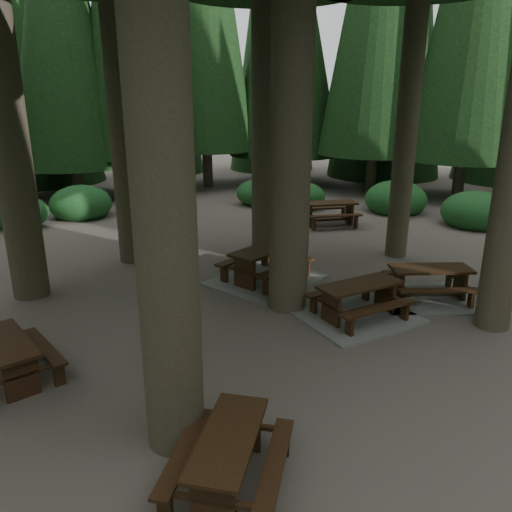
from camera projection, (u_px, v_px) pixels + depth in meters
name	position (u px, v px, depth m)	size (l,w,h in m)	color
ground	(259.00, 317.00, 10.53)	(80.00, 80.00, 0.00)	#564D46
picnic_table_a	(358.00, 306.00, 10.39)	(2.36, 1.98, 0.78)	gray
picnic_table_b	(8.00, 354.00, 8.05)	(1.68, 1.92, 0.72)	black
picnic_table_c	(266.00, 269.00, 12.48)	(3.20, 2.97, 0.87)	gray
picnic_table_d	(329.00, 210.00, 17.83)	(2.28, 2.02, 0.83)	black
picnic_table_e	(229.00, 452.00, 5.83)	(2.05, 2.10, 0.71)	black
picnic_table_f	(429.00, 289.00, 11.35)	(2.85, 2.65, 0.77)	gray
shrub_ring	(272.00, 282.00, 11.35)	(23.86, 24.64, 1.49)	#1B5120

